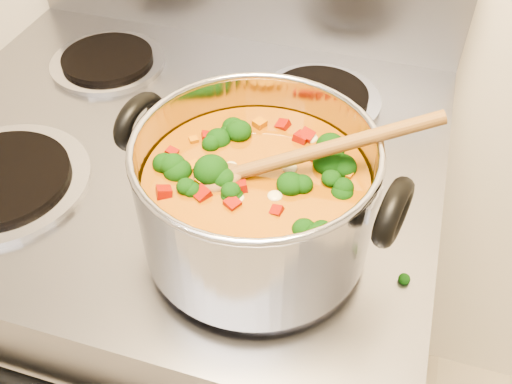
{
  "coord_description": "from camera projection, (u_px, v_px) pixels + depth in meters",
  "views": [
    {
      "loc": [
        0.31,
        0.6,
        1.44
      ],
      "look_at": [
        0.18,
        1.01,
        1.01
      ],
      "focal_mm": 40.0,
      "sensor_mm": 36.0,
      "label": 1
    }
  ],
  "objects": [
    {
      "name": "cooktop_crumbs",
      "position": [
        314.0,
        233.0,
        0.68
      ],
      "size": [
        0.31,
        0.32,
        0.01
      ],
      "color": "black",
      "rests_on": "electric_range"
    },
    {
      "name": "wooden_spoon",
      "position": [
        270.0,
        164.0,
        0.58
      ],
      "size": [
        0.26,
        0.13,
        0.09
      ],
      "rotation": [
        0.0,
        0.0,
        0.39
      ],
      "color": "brown",
      "rests_on": "stockpot"
    },
    {
      "name": "stockpot",
      "position": [
        256.0,
        197.0,
        0.61
      ],
      "size": [
        0.32,
        0.25,
        0.15
      ],
      "rotation": [
        0.0,
        0.0,
        -0.19
      ],
      "color": "#ACACB5",
      "rests_on": "electric_range"
    },
    {
      "name": "electric_range",
      "position": [
        197.0,
        315.0,
        1.13
      ],
      "size": [
        0.75,
        0.68,
        1.08
      ],
      "color": "gray",
      "rests_on": "ground"
    }
  ]
}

